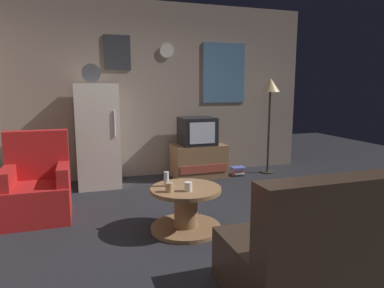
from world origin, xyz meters
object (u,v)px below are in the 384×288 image
object	(u,v)px
fridge	(97,135)
crt_tv	(197,131)
couch	(347,249)
book_stack	(238,171)
mug_ceramic_white	(188,187)
wine_glass	(166,179)
standing_lamp	(270,93)
mug_ceramic_tan	(169,187)
armchair	(38,188)
tv_stand	(198,161)
coffee_table	(186,209)

from	to	relation	value
fridge	crt_tv	xyz separation A→B (m)	(1.55, 0.02, -0.00)
couch	book_stack	xyz separation A→B (m)	(0.68, 3.20, -0.24)
mug_ceramic_white	couch	world-z (taller)	couch
wine_glass	standing_lamp	bearing A→B (deg)	38.16
mug_ceramic_tan	armchair	bearing A→B (deg)	143.76
crt_tv	standing_lamp	distance (m)	1.38
wine_glass	armchair	size ratio (longest dim) A/B	0.16
tv_stand	mug_ceramic_tan	size ratio (longest dim) A/B	9.33
fridge	crt_tv	world-z (taller)	fridge
wine_glass	couch	world-z (taller)	couch
coffee_table	book_stack	xyz separation A→B (m)	(1.47, 1.83, -0.15)
coffee_table	book_stack	distance (m)	2.35
book_stack	tv_stand	bearing A→B (deg)	168.60
fridge	coffee_table	bearing A→B (deg)	-68.85
tv_stand	crt_tv	xyz separation A→B (m)	(-0.02, -0.00, 0.49)
standing_lamp	wine_glass	size ratio (longest dim) A/B	10.60
mug_ceramic_tan	couch	world-z (taller)	couch
wine_glass	armchair	bearing A→B (deg)	150.39
crt_tv	couch	xyz separation A→B (m)	(-0.01, -3.33, -0.44)
mug_ceramic_tan	armchair	xyz separation A→B (m)	(-1.28, 0.93, -0.15)
couch	coffee_table	bearing A→B (deg)	119.72
fridge	coffee_table	world-z (taller)	fridge
wine_glass	couch	bearing A→B (deg)	-57.21
mug_ceramic_white	tv_stand	bearing A→B (deg)	68.25
crt_tv	couch	bearing A→B (deg)	-90.20
fridge	crt_tv	distance (m)	1.55
couch	tv_stand	bearing A→B (deg)	89.41
tv_stand	mug_ceramic_white	bearing A→B (deg)	-111.75
fridge	tv_stand	distance (m)	1.64
standing_lamp	mug_ceramic_white	world-z (taller)	standing_lamp
fridge	wine_glass	world-z (taller)	fridge
armchair	couch	bearing A→B (deg)	-44.60
fridge	armchair	world-z (taller)	fridge
mug_ceramic_tan	couch	distance (m)	1.63
coffee_table	book_stack	size ratio (longest dim) A/B	3.34
tv_stand	coffee_table	xyz separation A→B (m)	(-0.82, -1.96, -0.04)
fridge	standing_lamp	bearing A→B (deg)	-1.89
mug_ceramic_tan	book_stack	world-z (taller)	mug_ceramic_tan
standing_lamp	wine_glass	world-z (taller)	standing_lamp
fridge	couch	xyz separation A→B (m)	(1.53, -3.31, -0.44)
fridge	crt_tv	size ratio (longest dim) A/B	3.28
couch	mug_ceramic_white	bearing A→B (deg)	122.44
coffee_table	armchair	distance (m)	1.70
coffee_table	couch	bearing A→B (deg)	-60.28
coffee_table	mug_ceramic_tan	xyz separation A→B (m)	(-0.19, -0.09, 0.27)
mug_ceramic_tan	crt_tv	bearing A→B (deg)	64.17
fridge	tv_stand	xyz separation A→B (m)	(1.57, 0.02, -0.49)
crt_tv	coffee_table	bearing A→B (deg)	-112.12
coffee_table	mug_ceramic_tan	world-z (taller)	mug_ceramic_tan
standing_lamp	crt_tv	bearing A→B (deg)	175.01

